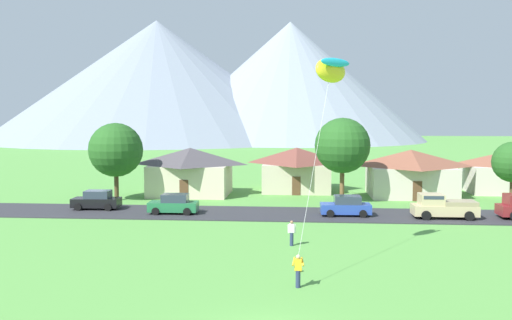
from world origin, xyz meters
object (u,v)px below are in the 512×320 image
object	(u,v)px
house_leftmost	(411,172)
parked_car_green_mid_west	(174,204)
house_right_center	(297,168)
pickup_truck_sand_west_side	(443,206)
tree_near_left	(116,150)
house_rightmost	(190,170)
soccer_ball	(300,269)
kite_flyer_with_kite	(330,76)
house_left_center	(510,171)
watcher_person	(292,233)
parked_car_blue_west_end	(346,206)
tree_left_of_center	(342,146)
parked_car_black_mid_east	(97,200)

from	to	relation	value
house_leftmost	parked_car_green_mid_west	world-z (taller)	house_leftmost
house_right_center	pickup_truck_sand_west_side	bearing A→B (deg)	-53.25
tree_near_left	parked_car_green_mid_west	size ratio (longest dim) A/B	1.83
house_rightmost	soccer_ball	size ratio (longest dim) A/B	36.91
tree_near_left	pickup_truck_sand_west_side	bearing A→B (deg)	-13.91
house_rightmost	kite_flyer_with_kite	bearing A→B (deg)	-62.13
house_left_center	parked_car_green_mid_west	distance (m)	37.50
kite_flyer_with_kite	watcher_person	bearing A→B (deg)	124.46
soccer_ball	pickup_truck_sand_west_side	bearing A→B (deg)	54.53
house_right_center	parked_car_green_mid_west	world-z (taller)	house_right_center
house_leftmost	tree_near_left	world-z (taller)	tree_near_left
house_leftmost	house_left_center	size ratio (longest dim) A/B	0.94
tree_near_left	watcher_person	distance (m)	25.57
tree_near_left	parked_car_blue_west_end	bearing A→B (deg)	-17.40
tree_left_of_center	parked_car_black_mid_east	distance (m)	23.64
house_right_center	kite_flyer_with_kite	distance (m)	31.16
pickup_truck_sand_west_side	house_left_center	bearing A→B (deg)	55.58
house_right_center	tree_left_of_center	world-z (taller)	tree_left_of_center
tree_near_left	parked_car_black_mid_east	xyz separation A→B (m)	(0.06, -5.58, -4.19)
house_right_center	tree_near_left	size ratio (longest dim) A/B	1.10
house_right_center	parked_car_black_mid_east	world-z (taller)	house_right_center
tree_left_of_center	house_right_center	bearing A→B (deg)	118.37
parked_car_green_mid_west	pickup_truck_sand_west_side	world-z (taller)	pickup_truck_sand_west_side
house_right_center	tree_near_left	world-z (taller)	tree_near_left
house_rightmost	tree_near_left	world-z (taller)	tree_near_left
house_leftmost	parked_car_black_mid_east	xyz separation A→B (m)	(-29.85, -11.07, -1.66)
parked_car_blue_west_end	parked_car_green_mid_west	world-z (taller)	same
house_leftmost	house_right_center	bearing A→B (deg)	164.33
tree_left_of_center	kite_flyer_with_kite	size ratio (longest dim) A/B	0.69
house_leftmost	tree_left_of_center	world-z (taller)	tree_left_of_center
house_right_center	pickup_truck_sand_west_side	size ratio (longest dim) A/B	1.63
parked_car_black_mid_east	watcher_person	world-z (taller)	parked_car_black_mid_east
tree_left_of_center	house_leftmost	bearing A→B (deg)	33.51
parked_car_black_mid_east	pickup_truck_sand_west_side	distance (m)	30.09
house_rightmost	tree_near_left	bearing A→B (deg)	-146.49
house_left_center	soccer_ball	distance (m)	40.04
tree_near_left	parked_car_green_mid_west	xyz separation A→B (m)	(7.49, -7.16, -4.19)
parked_car_green_mid_west	watcher_person	size ratio (longest dim) A/B	2.53
house_leftmost	house_rightmost	world-z (taller)	house_rightmost
parked_car_black_mid_east	watcher_person	bearing A→B (deg)	-34.54
house_rightmost	pickup_truck_sand_west_side	world-z (taller)	house_rightmost
house_rightmost	watcher_person	size ratio (longest dim) A/B	5.29
parked_car_blue_west_end	watcher_person	distance (m)	11.71
house_right_center	parked_car_black_mid_east	xyz separation A→B (m)	(-17.85, -14.44, -1.64)
pickup_truck_sand_west_side	house_rightmost	bearing A→B (deg)	153.25
house_leftmost	house_left_center	xyz separation A→B (m)	(11.41, 3.46, -0.12)
house_rightmost	parked_car_blue_west_end	bearing A→B (deg)	-36.01
parked_car_black_mid_east	pickup_truck_sand_west_side	world-z (taller)	pickup_truck_sand_west_side
parked_car_green_mid_west	kite_flyer_with_kite	xyz separation A→B (m)	(12.59, -13.93, 10.00)
soccer_ball	parked_car_blue_west_end	bearing A→B (deg)	77.28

